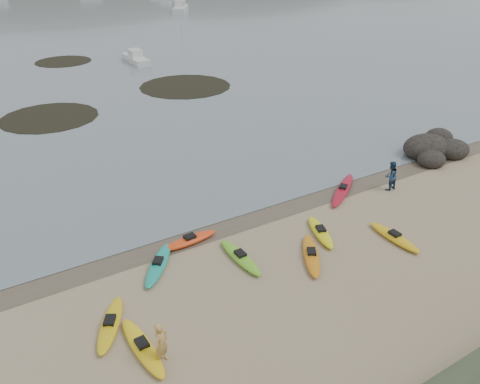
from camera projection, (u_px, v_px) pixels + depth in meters
ground at (240, 216)px, 25.48m from camera, size 600.00×600.00×0.00m
wet_sand at (243, 219)px, 25.25m from camera, size 60.00×60.00×0.00m
kayaks at (260, 252)px, 22.26m from camera, size 18.45×8.84×0.34m
person_west at (162, 343)px, 16.26m from camera, size 0.76×0.69×1.74m
person_east at (391, 176)px, 27.83m from camera, size 0.90×0.71×1.82m
rock_cluster at (434, 151)px, 32.83m from camera, size 5.25×3.86×1.76m
kelp_mats at (114, 88)px, 47.81m from camera, size 22.83×28.54×0.04m
far_hills at (83, 20)px, 197.33m from camera, size 550.00×135.00×80.00m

